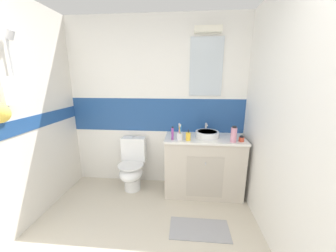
# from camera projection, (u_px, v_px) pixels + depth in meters

# --- Properties ---
(ground_plane) EXTENTS (3.20, 3.48, 0.04)m
(ground_plane) POSITION_uv_depth(u_px,v_px,m) (141.00, 242.00, 1.98)
(ground_plane) COLOR beige
(wall_back_tiled) EXTENTS (3.20, 0.20, 2.50)m
(wall_back_tiled) POSITION_uv_depth(u_px,v_px,m) (157.00, 104.00, 2.88)
(wall_back_tiled) COLOR white
(wall_back_tiled) RESTS_ON ground_plane
(wall_right_plain) EXTENTS (0.10, 3.48, 2.50)m
(wall_right_plain) POSITION_uv_depth(u_px,v_px,m) (297.00, 127.00, 1.56)
(wall_right_plain) COLOR white
(wall_right_plain) RESTS_ON ground_plane
(vanity_cabinet) EXTENTS (1.09, 0.52, 0.85)m
(vanity_cabinet) POSITION_uv_depth(u_px,v_px,m) (203.00, 165.00, 2.73)
(vanity_cabinet) COLOR beige
(vanity_cabinet) RESTS_ON ground_plane
(sink_basin) EXTENTS (0.32, 0.37, 0.17)m
(sink_basin) POSITION_uv_depth(u_px,v_px,m) (207.00, 134.00, 2.63)
(sink_basin) COLOR white
(sink_basin) RESTS_ON vanity_cabinet
(toilet) EXTENTS (0.37, 0.50, 0.79)m
(toilet) POSITION_uv_depth(u_px,v_px,m) (132.00, 166.00, 2.85)
(toilet) COLOR white
(toilet) RESTS_ON ground_plane
(toothbrush_cup) EXTENTS (0.08, 0.08, 0.22)m
(toothbrush_cup) POSITION_uv_depth(u_px,v_px,m) (180.00, 136.00, 2.50)
(toothbrush_cup) COLOR white
(toothbrush_cup) RESTS_ON vanity_cabinet
(soap_dispenser) EXTENTS (0.06, 0.06, 0.15)m
(soap_dispenser) POSITION_uv_depth(u_px,v_px,m) (188.00, 136.00, 2.47)
(soap_dispenser) COLOR yellow
(soap_dispenser) RESTS_ON vanity_cabinet
(mouthwash_bottle) EXTENTS (0.08, 0.08, 0.21)m
(mouthwash_bottle) POSITION_uv_depth(u_px,v_px,m) (234.00, 134.00, 2.40)
(mouthwash_bottle) COLOR pink
(mouthwash_bottle) RESTS_ON vanity_cabinet
(hair_gel_jar) EXTENTS (0.07, 0.07, 0.07)m
(hair_gel_jar) POSITION_uv_depth(u_px,v_px,m) (241.00, 139.00, 2.44)
(hair_gel_jar) COLOR #D84C33
(hair_gel_jar) RESTS_ON vanity_cabinet
(toothpaste_tube_upright) EXTENTS (0.03, 0.03, 0.18)m
(toothpaste_tube_upright) POSITION_uv_depth(u_px,v_px,m) (173.00, 133.00, 2.50)
(toothpaste_tube_upright) COLOR #993F99
(toothpaste_tube_upright) RESTS_ON vanity_cabinet
(bath_mat) EXTENTS (0.66, 0.33, 0.01)m
(bath_mat) POSITION_uv_depth(u_px,v_px,m) (199.00, 229.00, 2.11)
(bath_mat) COLOR #99999E
(bath_mat) RESTS_ON ground_plane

